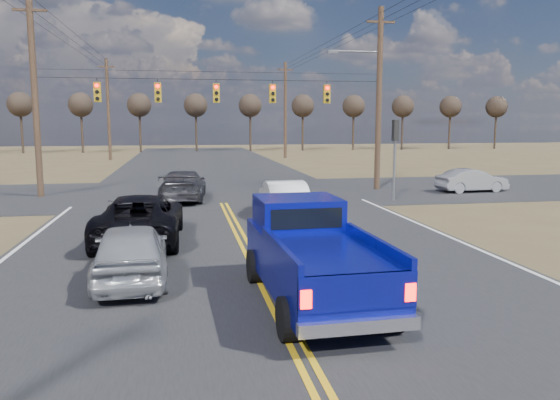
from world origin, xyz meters
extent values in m
plane|color=brown|center=(0.00, 0.00, 0.00)|extent=(160.00, 160.00, 0.00)
cube|color=#28282B|center=(0.00, 10.00, 0.00)|extent=(14.00, 120.00, 0.02)
cube|color=#28282B|center=(0.00, 18.00, 0.00)|extent=(120.00, 12.00, 0.02)
cylinder|color=#473323|center=(-9.00, 18.00, 5.00)|extent=(0.32, 0.32, 10.00)
cube|color=#473323|center=(-9.00, 18.00, 9.20)|extent=(1.60, 0.12, 0.12)
cylinder|color=#473323|center=(9.00, 18.00, 5.00)|extent=(0.32, 0.32, 10.00)
cube|color=#473323|center=(9.00, 18.00, 9.20)|extent=(1.60, 0.12, 0.12)
cylinder|color=black|center=(0.00, 18.00, 6.00)|extent=(18.00, 0.02, 0.02)
cylinder|color=black|center=(0.00, 18.00, 6.40)|extent=(18.00, 0.02, 0.02)
cube|color=#B28C14|center=(-6.00, 18.00, 5.30)|extent=(0.34, 0.24, 1.00)
cylinder|color=#FF0C05|center=(-6.00, 17.86, 5.63)|extent=(0.20, 0.06, 0.20)
cylinder|color=black|center=(-6.00, 17.86, 5.30)|extent=(0.20, 0.06, 0.20)
cylinder|color=black|center=(-6.00, 17.86, 4.97)|extent=(0.20, 0.06, 0.20)
cube|color=black|center=(-6.00, 17.83, 5.74)|extent=(0.24, 0.14, 0.03)
cube|color=#B28C14|center=(-3.00, 18.00, 5.30)|extent=(0.34, 0.24, 1.00)
cylinder|color=#FF0C05|center=(-3.00, 17.86, 5.63)|extent=(0.20, 0.06, 0.20)
cylinder|color=black|center=(-3.00, 17.86, 5.30)|extent=(0.20, 0.06, 0.20)
cylinder|color=black|center=(-3.00, 17.86, 4.97)|extent=(0.20, 0.06, 0.20)
cube|color=black|center=(-3.00, 17.83, 5.74)|extent=(0.24, 0.14, 0.03)
cube|color=#B28C14|center=(0.00, 18.00, 5.30)|extent=(0.34, 0.24, 1.00)
cylinder|color=#FF0C05|center=(0.00, 17.86, 5.63)|extent=(0.20, 0.06, 0.20)
cylinder|color=black|center=(0.00, 17.86, 5.30)|extent=(0.20, 0.06, 0.20)
cylinder|color=black|center=(0.00, 17.86, 4.97)|extent=(0.20, 0.06, 0.20)
cube|color=black|center=(0.00, 17.83, 5.74)|extent=(0.24, 0.14, 0.03)
cube|color=#B28C14|center=(3.00, 18.00, 5.30)|extent=(0.34, 0.24, 1.00)
cylinder|color=#FF0C05|center=(3.00, 17.86, 5.63)|extent=(0.20, 0.06, 0.20)
cylinder|color=black|center=(3.00, 17.86, 5.30)|extent=(0.20, 0.06, 0.20)
cylinder|color=black|center=(3.00, 17.86, 4.97)|extent=(0.20, 0.06, 0.20)
cube|color=black|center=(3.00, 17.83, 5.74)|extent=(0.24, 0.14, 0.03)
cube|color=#B28C14|center=(6.00, 18.00, 5.30)|extent=(0.34, 0.24, 1.00)
cylinder|color=#FF0C05|center=(6.00, 17.86, 5.63)|extent=(0.20, 0.06, 0.20)
cylinder|color=black|center=(6.00, 17.86, 5.30)|extent=(0.20, 0.06, 0.20)
cylinder|color=black|center=(6.00, 17.86, 4.97)|extent=(0.20, 0.06, 0.20)
cube|color=black|center=(6.00, 17.83, 5.74)|extent=(0.24, 0.14, 0.03)
cylinder|color=slate|center=(8.20, 13.50, 1.60)|extent=(0.12, 0.12, 3.20)
cube|color=black|center=(8.20, 13.50, 3.40)|extent=(0.24, 0.34, 1.00)
cylinder|color=slate|center=(7.60, 18.00, 7.60)|extent=(2.80, 0.10, 0.10)
cube|color=slate|center=(6.30, 18.00, 7.55)|extent=(0.55, 0.22, 0.14)
cylinder|color=#473323|center=(-9.00, 46.00, 5.00)|extent=(0.32, 0.32, 10.00)
cube|color=#473323|center=(-9.00, 46.00, 9.20)|extent=(1.60, 0.12, 0.12)
cylinder|color=#473323|center=(9.00, 46.00, 5.00)|extent=(0.32, 0.32, 10.00)
cube|color=#473323|center=(9.00, 46.00, 9.20)|extent=(1.60, 0.12, 0.12)
cylinder|color=black|center=(-9.70, 17.00, 9.30)|extent=(0.02, 58.00, 0.02)
cylinder|color=black|center=(-9.00, 17.00, 9.30)|extent=(0.02, 58.00, 0.02)
cylinder|color=black|center=(-8.30, 17.00, 9.30)|extent=(0.02, 58.00, 0.02)
cylinder|color=black|center=(8.30, 17.00, 9.30)|extent=(0.02, 58.00, 0.02)
cylinder|color=black|center=(9.00, 17.00, 9.30)|extent=(0.02, 58.00, 0.02)
cylinder|color=black|center=(9.70, 17.00, 9.30)|extent=(0.02, 58.00, 0.02)
cylinder|color=#33261C|center=(-21.00, 60.00, 2.75)|extent=(0.28, 0.28, 5.50)
sphere|color=#2D231C|center=(-21.00, 60.00, 5.90)|extent=(3.00, 3.00, 3.00)
cylinder|color=#33261C|center=(-14.00, 60.00, 2.75)|extent=(0.28, 0.28, 5.50)
sphere|color=#2D231C|center=(-14.00, 60.00, 5.90)|extent=(3.00, 3.00, 3.00)
cylinder|color=#33261C|center=(-7.00, 60.00, 2.75)|extent=(0.28, 0.28, 5.50)
sphere|color=#2D231C|center=(-7.00, 60.00, 5.90)|extent=(3.00, 3.00, 3.00)
cylinder|color=#33261C|center=(0.00, 60.00, 2.75)|extent=(0.28, 0.28, 5.50)
sphere|color=#2D231C|center=(0.00, 60.00, 5.90)|extent=(3.00, 3.00, 3.00)
cylinder|color=#33261C|center=(7.00, 60.00, 2.75)|extent=(0.28, 0.28, 5.50)
sphere|color=#2D231C|center=(7.00, 60.00, 5.90)|extent=(3.00, 3.00, 3.00)
cylinder|color=#33261C|center=(14.00, 60.00, 2.75)|extent=(0.28, 0.28, 5.50)
sphere|color=#2D231C|center=(14.00, 60.00, 5.90)|extent=(3.00, 3.00, 3.00)
cylinder|color=#33261C|center=(21.00, 60.00, 2.75)|extent=(0.28, 0.28, 5.50)
sphere|color=#2D231C|center=(21.00, 60.00, 5.90)|extent=(3.00, 3.00, 3.00)
cylinder|color=#33261C|center=(28.00, 60.00, 2.75)|extent=(0.28, 0.28, 5.50)
sphere|color=#2D231C|center=(28.00, 60.00, 5.90)|extent=(3.00, 3.00, 3.00)
cylinder|color=#33261C|center=(35.00, 60.00, 2.75)|extent=(0.28, 0.28, 5.50)
sphere|color=#2D231C|center=(35.00, 60.00, 5.90)|extent=(3.00, 3.00, 3.00)
cylinder|color=#33261C|center=(42.00, 60.00, 2.75)|extent=(0.28, 0.28, 5.50)
sphere|color=#2D231C|center=(42.00, 60.00, 5.90)|extent=(3.00, 3.00, 3.00)
cylinder|color=black|center=(-0.09, -2.38, 0.40)|extent=(0.34, 0.81, 0.80)
cylinder|color=black|center=(1.80, -2.33, 0.40)|extent=(0.34, 0.81, 0.80)
cylinder|color=black|center=(-0.20, 1.21, 0.40)|extent=(0.34, 0.81, 0.80)
cylinder|color=black|center=(1.69, 1.27, 0.40)|extent=(0.34, 0.81, 0.80)
cube|color=#0D1395|center=(0.80, -0.56, 0.90)|extent=(2.16, 5.45, 1.00)
cube|color=#0D1395|center=(0.76, 0.89, 1.72)|extent=(1.90, 1.75, 0.72)
cube|color=black|center=(0.78, 0.06, 1.72)|extent=(1.60, 0.11, 0.45)
cube|color=#0D1395|center=(-0.12, -1.63, 1.50)|extent=(0.20, 3.30, 0.20)
cube|color=#0D1395|center=(1.78, -1.58, 1.50)|extent=(0.20, 3.30, 0.20)
cube|color=#0D1395|center=(0.88, -3.23, 1.10)|extent=(2.00, 0.14, 0.60)
cube|color=silver|center=(0.88, -3.30, 0.55)|extent=(2.05, 0.24, 0.22)
cube|color=#FF0C05|center=(0.00, -3.30, 1.05)|extent=(0.18, 0.07, 0.30)
cube|color=#FF0C05|center=(1.76, -3.25, 1.05)|extent=(0.18, 0.07, 0.30)
imported|color=#A1A4A9|center=(-3.11, 1.82, 0.72)|extent=(1.89, 4.32, 1.45)
imported|color=black|center=(-3.21, 6.32, 0.76)|extent=(2.72, 5.58, 1.53)
imported|color=white|center=(2.17, 10.28, 0.74)|extent=(1.68, 4.50, 1.47)
imported|color=#37363C|center=(-1.83, 15.50, 0.74)|extent=(2.48, 5.22, 1.47)
imported|color=#94959B|center=(13.69, 15.95, 0.63)|extent=(1.65, 3.93, 1.26)
camera|label=1|loc=(-1.85, -11.31, 3.80)|focal=35.00mm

